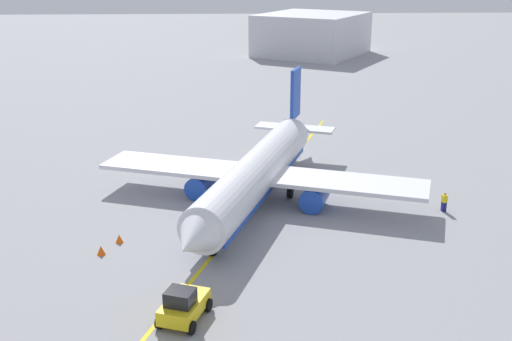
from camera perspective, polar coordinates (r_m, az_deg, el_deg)
name	(u,v)px	position (r m, az deg, el deg)	size (l,w,h in m)	color
ground_plane	(256,203)	(55.16, 0.00, -2.95)	(400.00, 400.00, 0.00)	#939399
airplane	(258,173)	(54.72, 0.16, -0.22)	(32.80, 29.15, 9.56)	white
pushback_tug	(183,305)	(37.97, -6.65, -12.11)	(4.07, 3.34, 2.20)	yellow
refueling_worker	(444,202)	(55.39, 16.80, -2.79)	(0.55, 0.40, 1.71)	navy
safety_cone_nose	(101,250)	(47.04, -13.97, -7.08)	(0.63, 0.63, 0.70)	#F2590F
safety_cone_wingtip	(119,239)	(48.62, -12.38, -6.09)	(0.60, 0.60, 0.67)	#F2590F
distant_hangar	(312,34)	(142.84, 5.13, 12.29)	(29.57, 28.74, 8.96)	silver
taxi_line_marking	(256,203)	(55.16, 0.00, -2.95)	(61.28, 0.30, 0.01)	yellow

